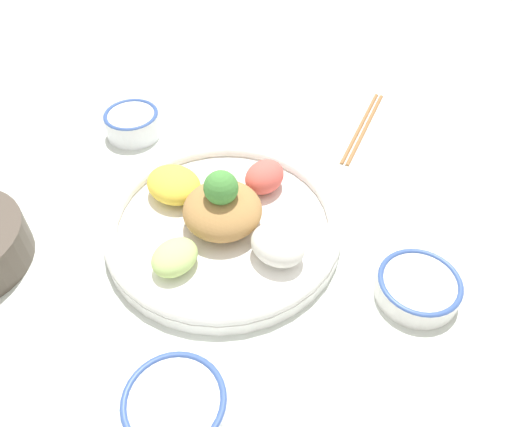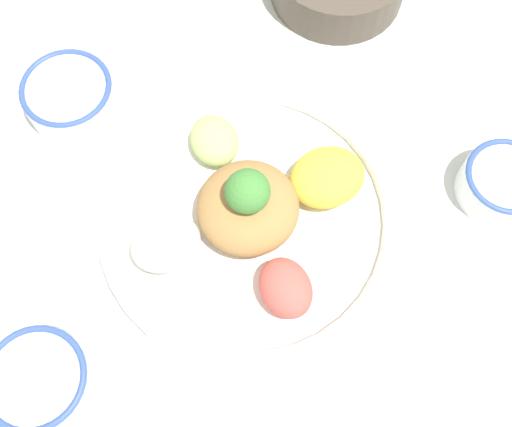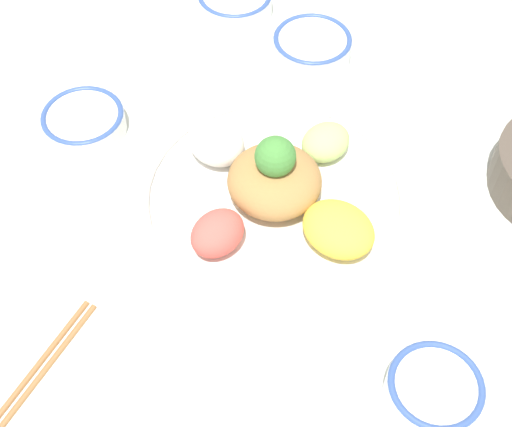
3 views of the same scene
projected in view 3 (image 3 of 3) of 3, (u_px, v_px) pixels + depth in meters
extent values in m
plane|color=silver|center=(279.00, 220.00, 0.87)|extent=(2.40, 2.40, 0.00)
cylinder|color=white|center=(274.00, 201.00, 0.88)|extent=(0.34, 0.34, 0.02)
torus|color=white|center=(274.00, 193.00, 0.87)|extent=(0.34, 0.34, 0.02)
ellipsoid|color=white|center=(216.00, 142.00, 0.89)|extent=(0.07, 0.08, 0.05)
ellipsoid|color=#E55B51|center=(217.00, 233.00, 0.81)|extent=(0.07, 0.06, 0.05)
ellipsoid|color=yellow|center=(338.00, 229.00, 0.81)|extent=(0.08, 0.09, 0.04)
ellipsoid|color=#B7DB7A|center=(326.00, 142.00, 0.90)|extent=(0.07, 0.06, 0.04)
ellipsoid|color=#AD7F47|center=(275.00, 181.00, 0.85)|extent=(0.11, 0.11, 0.06)
sphere|color=#478E3D|center=(275.00, 156.00, 0.81)|extent=(0.05, 0.05, 0.05)
cylinder|color=white|center=(312.00, 50.00, 1.03)|extent=(0.11, 0.11, 0.04)
torus|color=#38569E|center=(313.00, 39.00, 1.01)|extent=(0.11, 0.11, 0.01)
cylinder|color=#DBB251|center=(313.00, 41.00, 1.02)|extent=(0.09, 0.09, 0.00)
cylinder|color=white|center=(235.00, 4.00, 1.10)|extent=(0.11, 0.11, 0.03)
cylinder|color=white|center=(84.00, 123.00, 0.95)|extent=(0.11, 0.11, 0.03)
torus|color=#38569E|center=(82.00, 116.00, 0.94)|extent=(0.11, 0.11, 0.01)
cylinder|color=#5B3319|center=(83.00, 117.00, 0.94)|extent=(0.09, 0.09, 0.00)
cylinder|color=white|center=(432.00, 393.00, 0.72)|extent=(0.10, 0.10, 0.04)
torus|color=#38569E|center=(436.00, 385.00, 0.70)|extent=(0.10, 0.10, 0.01)
cylinder|color=maroon|center=(436.00, 387.00, 0.70)|extent=(0.08, 0.08, 0.00)
cylinder|color=#9E6B3D|center=(20.00, 386.00, 0.74)|extent=(0.23, 0.04, 0.01)
cylinder|color=#9E6B3D|center=(28.00, 391.00, 0.74)|extent=(0.23, 0.04, 0.01)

